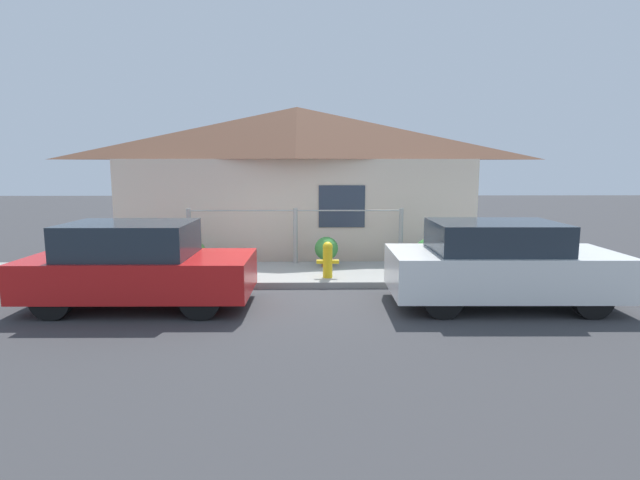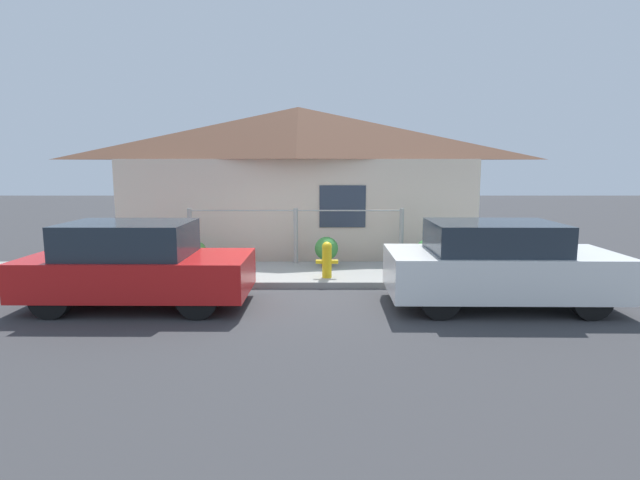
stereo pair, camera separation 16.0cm
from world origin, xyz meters
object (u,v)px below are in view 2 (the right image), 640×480
(potted_plant_by_fence, at_px, (198,252))
(potted_plant_corner, at_px, (429,252))
(car_right, at_px, (500,265))
(car_left, at_px, (137,265))
(potted_plant_near_hydrant, at_px, (327,249))
(fire_hydrant, at_px, (328,259))

(potted_plant_by_fence, height_order, potted_plant_corner, potted_plant_corner)
(car_right, xyz_separation_m, potted_plant_by_fence, (-5.74, 3.01, -0.32))
(car_left, height_order, potted_plant_corner, car_left)
(potted_plant_near_hydrant, bearing_deg, fire_hydrant, -90.20)
(fire_hydrant, xyz_separation_m, potted_plant_by_fence, (-2.92, 1.40, -0.11))
(potted_plant_by_fence, xyz_separation_m, potted_plant_corner, (5.12, -0.45, 0.08))
(car_right, height_order, potted_plant_corner, car_right)
(car_left, relative_size, fire_hydrant, 5.09)
(potted_plant_by_fence, bearing_deg, potted_plant_corner, -5.02)
(potted_plant_by_fence, bearing_deg, fire_hydrant, -25.67)
(car_right, bearing_deg, fire_hydrant, 151.06)
(potted_plant_near_hydrant, height_order, potted_plant_by_fence, potted_plant_near_hydrant)
(fire_hydrant, bearing_deg, car_right, -29.70)
(car_right, distance_m, potted_plant_near_hydrant, 3.89)
(car_right, xyz_separation_m, potted_plant_corner, (-0.61, 2.56, -0.23))
(potted_plant_near_hydrant, relative_size, potted_plant_by_fence, 1.30)
(car_right, distance_m, potted_plant_corner, 2.64)
(car_left, relative_size, potted_plant_near_hydrant, 5.51)
(potted_plant_near_hydrant, xyz_separation_m, potted_plant_by_fence, (-2.92, 0.34, -0.12))
(car_left, relative_size, potted_plant_corner, 5.74)
(car_right, relative_size, potted_plant_near_hydrant, 5.61)
(car_right, bearing_deg, potted_plant_near_hydrant, 137.24)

